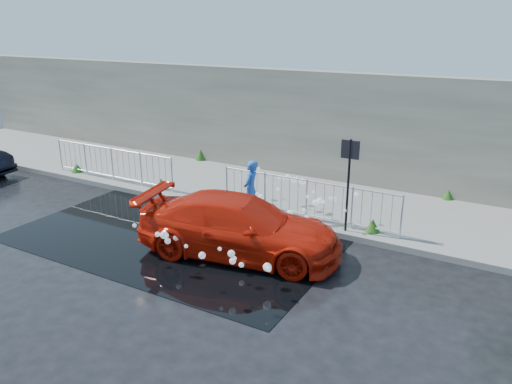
% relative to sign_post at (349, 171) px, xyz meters
% --- Properties ---
extents(ground, '(90.00, 90.00, 0.00)m').
position_rel_sign_post_xyz_m(ground, '(-4.20, -3.10, -1.72)').
color(ground, black).
rests_on(ground, ground).
extents(pavement, '(30.00, 4.00, 0.15)m').
position_rel_sign_post_xyz_m(pavement, '(-4.20, 1.90, -1.65)').
color(pavement, slate).
rests_on(pavement, ground).
extents(curb, '(30.00, 0.25, 0.16)m').
position_rel_sign_post_xyz_m(curb, '(-4.20, -0.10, -1.64)').
color(curb, slate).
rests_on(curb, ground).
extents(retaining_wall, '(30.00, 0.60, 3.50)m').
position_rel_sign_post_xyz_m(retaining_wall, '(-4.20, 4.10, 0.18)').
color(retaining_wall, '#646054').
rests_on(retaining_wall, pavement).
extents(puddle, '(8.00, 5.00, 0.01)m').
position_rel_sign_post_xyz_m(puddle, '(-3.70, -2.10, -1.72)').
color(puddle, black).
rests_on(puddle, ground).
extents(sign_post, '(0.45, 0.06, 2.50)m').
position_rel_sign_post_xyz_m(sign_post, '(0.00, 0.00, 0.00)').
color(sign_post, black).
rests_on(sign_post, ground).
extents(railing_left, '(5.05, 0.05, 1.10)m').
position_rel_sign_post_xyz_m(railing_left, '(-8.20, 0.25, -0.99)').
color(railing_left, silver).
rests_on(railing_left, pavement).
extents(railing_right, '(5.05, 0.05, 1.10)m').
position_rel_sign_post_xyz_m(railing_right, '(-1.20, 0.25, -0.99)').
color(railing_right, silver).
rests_on(railing_right, pavement).
extents(weeds, '(12.17, 3.93, 0.41)m').
position_rel_sign_post_xyz_m(weeds, '(-4.46, 1.45, -1.40)').
color(weeds, '#204E14').
rests_on(weeds, pavement).
extents(water_spray, '(3.65, 5.68, 1.01)m').
position_rel_sign_post_xyz_m(water_spray, '(-1.80, -1.17, -1.04)').
color(water_spray, white).
rests_on(water_spray, ground).
extents(red_car, '(5.00, 2.78, 1.37)m').
position_rel_sign_post_xyz_m(red_car, '(-1.78, -2.17, -1.04)').
color(red_car, red).
rests_on(red_car, ground).
extents(person, '(0.48, 0.65, 1.64)m').
position_rel_sign_post_xyz_m(person, '(-2.70, -0.10, -0.90)').
color(person, blue).
rests_on(person, ground).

